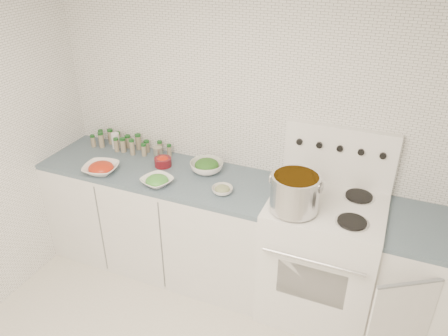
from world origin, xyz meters
The scene contains 13 objects.
room_walls centered at (0.00, 0.00, 1.56)m, with size 3.54×3.04×2.52m.
counter_left centered at (-0.82, 1.19, 0.45)m, with size 1.85×0.62×0.90m.
stove centered at (0.48, 1.19, 0.50)m, with size 0.76×0.70×1.36m.
counter_right centered at (1.30, 1.19, 0.45)m, with size 0.89×0.84×0.90m.
stock_pot centered at (0.29, 1.01, 1.08)m, with size 0.33×0.31×0.24m.
bowl_tomato centered at (-1.20, 0.99, 0.94)m, with size 0.30×0.30×0.09m.
bowl_snowpea centered at (-0.72, 1.00, 0.93)m, with size 0.27×0.27×0.07m.
bowl_broccoli centered at (-0.47, 1.31, 0.95)m, with size 0.26×0.26×0.10m.
bowl_zucchini centered at (-0.23, 1.07, 0.93)m, with size 0.17×0.17×0.06m.
bowl_pepper centered at (-0.82, 1.26, 0.94)m, with size 0.13×0.13×0.08m.
salt_canister centered at (-1.34, 1.39, 0.97)m, with size 0.07×0.07×0.13m, color white.
tin_can centered at (-0.92, 1.37, 0.95)m, with size 0.07×0.07×0.09m, color #AEA893.
spice_cluster centered at (-1.25, 1.40, 0.96)m, with size 0.72×0.15×0.14m.
Camera 1 is at (0.78, -1.32, 2.53)m, focal length 35.00 mm.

